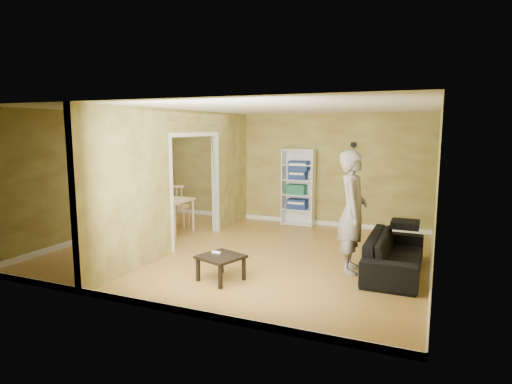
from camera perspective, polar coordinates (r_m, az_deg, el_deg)
room_shell at (r=7.72m, az=-1.94°, el=1.35°), size 6.50×6.50×6.50m
partition at (r=8.29m, az=-9.50°, el=1.73°), size 0.22×5.50×2.60m
wall_speaker at (r=9.80m, az=12.83°, el=6.18°), size 0.10×0.10×0.10m
sofa at (r=7.14m, az=18.04°, el=-7.09°), size 2.06×0.88×0.78m
person at (r=6.83m, az=12.80°, el=-1.22°), size 0.90×0.74×2.26m
bookshelf at (r=10.09m, az=5.76°, el=0.67°), size 0.75×0.33×1.79m
paper_box_navy_a at (r=10.11m, az=5.55°, el=-1.59°), size 0.46×0.30×0.24m
paper_box_teal at (r=10.06m, az=5.41°, el=0.36°), size 0.44×0.29×0.23m
paper_box_navy_b at (r=10.01m, az=5.63°, el=2.26°), size 0.40×0.26×0.20m
paper_box_navy_c at (r=9.98m, az=5.76°, el=3.65°), size 0.45×0.29×0.23m
coffee_table at (r=6.46m, az=-4.71°, el=-8.93°), size 0.58×0.58×0.39m
game_controller at (r=6.57m, az=-5.31°, el=-7.99°), size 0.14×0.04×0.03m
dining_table at (r=9.59m, az=-12.26°, el=-1.31°), size 1.18×0.79×0.74m
chair_left at (r=10.02m, az=-15.47°, el=-1.82°), size 0.53×0.53×1.04m
chair_near at (r=9.10m, az=-14.61°, el=-3.04°), size 0.56×0.56×0.97m
chair_far at (r=10.09m, az=-10.11°, el=-1.73°), size 0.52×0.52×0.98m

